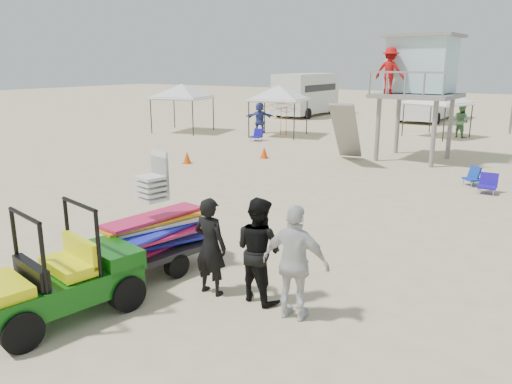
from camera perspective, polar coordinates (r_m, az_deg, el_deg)
The scene contains 20 objects.
ground at distance 9.41m, azimuth -12.73°, elevation -11.17°, with size 140.00×140.00×0.00m, color beige.
utility_cart at distance 8.64m, azimuth -21.85°, elevation -8.15°, with size 1.66×2.59×1.82m.
surf_trailer at distance 10.05m, azimuth -11.06°, elevation -4.12°, with size 1.60×2.42×2.11m.
man_left at distance 8.88m, azimuth -5.24°, elevation -6.21°, with size 0.65×0.43×1.78m, color black.
man_mid at distance 8.60m, azimuth 0.30°, elevation -6.59°, with size 0.90×0.70×1.85m, color black.
man_right at distance 8.00m, azimuth 4.54°, elevation -8.11°, with size 1.11×0.46×1.90m, color silver.
lifeguard_tower at distance 22.39m, azimuth 17.97°, elevation 13.16°, with size 3.33×3.33×5.06m.
canopy_white_a at distance 28.60m, azimuth 2.63°, elevation 11.82°, with size 3.29×3.29×3.25m.
canopy_white_b at distance 30.63m, azimuth -8.46°, elevation 11.87°, with size 3.45×3.45×3.26m.
canopy_white_c at distance 29.91m, azimuth 20.21°, elevation 10.75°, with size 3.55×3.55×3.08m.
umbrella_a at distance 28.87m, azimuth 3.45°, elevation 8.13°, with size 1.84×1.88×1.69m, color #A91212.
umbrella_b at distance 28.94m, azimuth 2.85°, elevation 8.39°, with size 2.10×2.14×1.93m, color orange.
cone_near at distance 21.84m, azimuth 0.94°, elevation 4.53°, with size 0.34×0.34×0.50m, color #F34707.
cone_far at distance 20.85m, azimuth -7.89°, elevation 3.92°, with size 0.34×0.34×0.50m, color #E74D07.
beach_chair_a at distance 26.88m, azimuth 0.14°, elevation 6.55°, with size 0.55×0.59×0.64m.
beach_chair_b at distance 17.53m, azimuth 24.98°, elevation 0.89°, with size 0.56×0.59×0.64m.
beach_chair_c at distance 18.50m, azimuth 23.63°, elevation 1.69°, with size 0.73×0.86×0.64m.
rv_far_left at distance 40.27m, azimuth 5.77°, elevation 11.24°, with size 2.64×6.80×3.25m.
rv_mid_left at distance 38.54m, azimuth 19.04°, elevation 10.40°, with size 2.65×6.50×3.25m.
distant_beachgoers at distance 29.48m, azimuth 9.53°, elevation 8.24°, with size 11.85×5.66×1.85m.
Camera 1 is at (6.16, -5.87, 4.01)m, focal length 35.00 mm.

